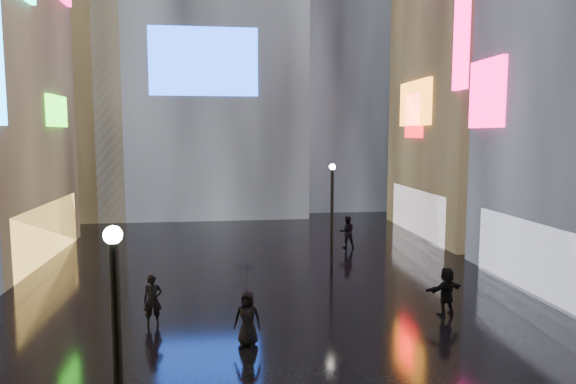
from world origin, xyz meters
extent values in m
plane|color=black|center=(0.00, 20.00, 0.00)|extent=(140.00, 140.00, 0.00)
cube|color=#FFC659|center=(-11.10, 26.00, 1.50)|extent=(0.20, 10.00, 3.00)
cube|color=#2ACF17|center=(-10.85, 27.82, 7.91)|extent=(0.25, 3.00, 1.71)
cube|color=white|center=(11.10, 17.00, 1.50)|extent=(0.20, 9.00, 3.00)
cube|color=#E60B5F|center=(10.85, 21.12, 8.58)|extent=(0.25, 2.99, 3.26)
cube|color=black|center=(16.00, 30.00, 14.00)|extent=(10.00, 12.00, 28.00)
cube|color=white|center=(11.10, 30.00, 1.50)|extent=(0.20, 9.00, 3.00)
cube|color=orange|center=(10.85, 30.32, 8.66)|extent=(0.25, 4.92, 2.91)
cube|color=red|center=(10.85, 30.44, 7.84)|extent=(0.25, 2.63, 2.87)
cube|color=#194CFF|center=(-3.00, 36.90, 12.00)|extent=(8.00, 0.20, 5.00)
cube|color=black|center=(9.00, 46.00, 17.00)|extent=(12.00, 12.00, 34.00)
cube|color=black|center=(-14.00, 42.00, 13.00)|extent=(10.00, 10.00, 26.00)
sphere|color=white|center=(-3.60, 5.90, 5.05)|extent=(0.30, 0.30, 0.30)
cylinder|color=black|center=(3.54, 22.18, 2.50)|extent=(0.16, 0.16, 5.00)
sphere|color=white|center=(3.54, 22.18, 5.05)|extent=(0.30, 0.30, 0.30)
imported|color=black|center=(-1.12, 13.26, 0.87)|extent=(0.96, 0.74, 1.74)
imported|color=black|center=(6.29, 15.05, 0.89)|extent=(1.73, 1.02, 1.78)
imported|color=black|center=(-4.30, 15.39, 0.90)|extent=(0.72, 0.55, 1.79)
imported|color=black|center=(5.43, 26.56, 0.94)|extent=(0.95, 0.75, 1.88)
imported|color=black|center=(-1.12, 13.26, 2.19)|extent=(1.40, 1.40, 0.90)
camera|label=1|loc=(-1.90, -2.36, 6.63)|focal=32.00mm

